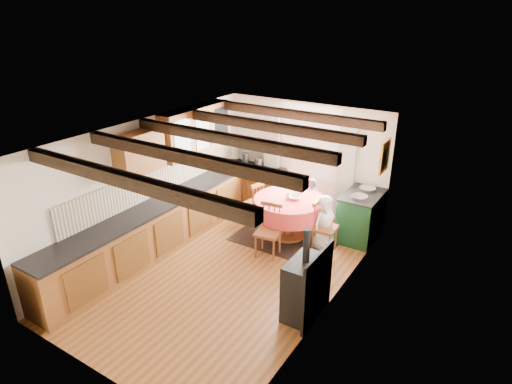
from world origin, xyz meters
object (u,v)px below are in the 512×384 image
Objects in this scene: chair_left at (252,203)px; dining_table at (289,218)px; child_right at (324,223)px; child_far at (311,202)px; chair_near at (268,231)px; cup at (288,196)px; aga_range at (361,215)px; cast_iron_stove at (305,273)px; chair_right at (325,226)px.

dining_table is at bearing 96.71° from chair_left.
child_far is at bearing 56.19° from child_right.
chair_near is 9.70× the size of cup.
child_far reaches higher than aga_range.
chair_left reaches higher than cup.
child_right reaches higher than aga_range.
cup is at bearing 65.08° from child_far.
child_far reaches higher than cup.
cast_iron_stove reaches higher than cup.
cast_iron_stove is (1.28, -1.13, 0.21)m from chair_near.
cast_iron_stove reaches higher than child_far.
chair_near is 0.88m from cup.
child_right reaches higher than chair_left.
cup is (-0.77, 0.03, 0.34)m from child_right.
chair_near is at bearing -87.29° from cup.
chair_right is 0.97× the size of child_far.
chair_near is at bearing 129.11° from chair_right.
chair_left is 9.53× the size of cup.
child_far is at bearing 36.75° from chair_right.
cast_iron_stove reaches higher than aga_range.
chair_near reaches higher than aga_range.
dining_table is 0.46m from cup.
chair_right is 0.93× the size of child_right.
child_far is (0.11, 1.53, 0.02)m from chair_near.
cast_iron_stove reaches higher than chair_right.
cast_iron_stove is 1.39× the size of child_far.
chair_left is 0.95m from cup.
cast_iron_stove is 1.98m from child_right.
chair_left is at bearing 81.29° from chair_right.
dining_table is at bearing 67.70° from child_far.
cup is at bearing 104.36° from child_right.
cast_iron_stove is at bearing -56.35° from dining_table.
cast_iron_stove reaches higher than chair_left.
cup is at bearing 96.67° from chair_left.
chair_near is 0.93× the size of child_right.
dining_table is 1.39m from aga_range.
cast_iron_stove reaches higher than child_right.
child_right is (1.63, -0.11, 0.05)m from chair_left.
child_far reaches higher than dining_table.
dining_table is 0.97× the size of cast_iron_stove.
child_far is at bearing 81.45° from dining_table.
chair_near is 1.26m from chair_left.
aga_range is 0.73× the size of cast_iron_stove.
aga_range is 10.04× the size of cup.
chair_near is (0.00, -0.80, 0.08)m from dining_table.
chair_right reaches higher than cup.
cup is (0.86, -0.08, 0.38)m from chair_left.
dining_table is 0.80m from chair_right.
chair_right is at bearing -5.88° from dining_table.
chair_near is at bearing -89.72° from dining_table.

